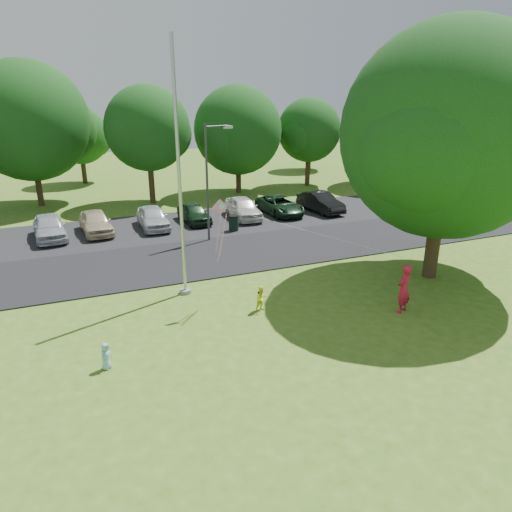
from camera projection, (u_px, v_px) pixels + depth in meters
name	position (u px, v px, depth m)	size (l,w,h in m)	color
ground	(317.00, 330.00, 16.19)	(120.00, 120.00, 0.00)	#43691B
park_road	(232.00, 253.00, 24.03)	(60.00, 6.00, 0.06)	black
parking_strip	(198.00, 223.00, 29.70)	(42.00, 7.00, 0.06)	black
flagpole	(180.00, 196.00, 17.91)	(0.50, 0.50, 10.00)	#B7BABF
street_lamp	(211.00, 172.00, 25.12)	(1.78, 0.71, 6.50)	#3F3F44
trash_can	(234.00, 224.00, 27.90)	(0.63, 0.63, 1.00)	black
big_tree	(447.00, 138.00, 18.92)	(9.53, 8.93, 10.91)	#332316
tree_row	(185.00, 125.00, 36.00)	(64.35, 11.94, 10.88)	#332316
horizon_trees	(186.00, 134.00, 45.78)	(77.46, 7.20, 7.02)	#332316
parked_cars	(199.00, 213.00, 29.50)	(19.69, 4.91, 1.44)	#B2B7BF
woman	(404.00, 289.00, 17.29)	(0.70, 0.46, 1.93)	red
child_yellow	(262.00, 298.00, 17.54)	(0.49, 0.39, 1.02)	#FBFF28
child_blue	(106.00, 356.00, 13.80)	(0.42, 0.27, 0.85)	#85C0CC
kite	(226.00, 219.00, 17.05)	(6.46, 3.52, 2.55)	pink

